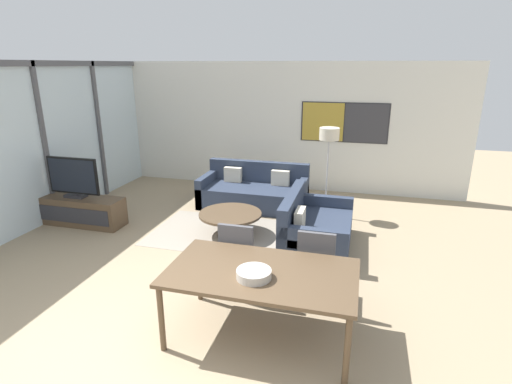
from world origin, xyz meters
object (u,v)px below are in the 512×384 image
dining_chair_left (239,254)px  fruit_bowl (254,274)px  sofa_main (254,192)px  coffee_table (230,218)px  dining_table (261,277)px  dining_chair_centre (317,262)px  tv_console (78,210)px  sofa_side (312,230)px  floor_lamp (329,141)px  television (73,178)px

dining_chair_left → fruit_bowl: size_ratio=2.81×
sofa_main → fruit_bowl: 4.26m
coffee_table → dining_table: 2.71m
coffee_table → fruit_bowl: bearing=-66.5°
coffee_table → dining_chair_centre: bearing=-45.5°
tv_console → fruit_bowl: (3.90, -2.31, 0.56)m
tv_console → dining_chair_centre: 4.63m
tv_console → fruit_bowl: size_ratio=4.96×
sofa_main → dining_chair_left: dining_chair_left is taller
sofa_side → floor_lamp: size_ratio=0.97×
sofa_side → fruit_bowl: 2.55m
tv_console → dining_chair_centre: (4.40, -1.39, 0.29)m
tv_console → floor_lamp: floor_lamp is taller
television → floor_lamp: floor_lamp is taller
fruit_bowl → dining_chair_left: bearing=116.2°
dining_table → dining_chair_centre: size_ratio=1.98×
dining_table → dining_chair_left: dining_chair_left is taller
sofa_side → coffee_table: (-1.38, 0.08, 0.02)m
tv_console → sofa_main: 3.30m
dining_table → floor_lamp: bearing=85.6°
sofa_side → floor_lamp: floor_lamp is taller
television → sofa_main: bearing=32.5°
dining_chair_centre → sofa_side: bearing=98.9°
dining_chair_centre → fruit_bowl: dining_chair_centre is taller
tv_console → television: bearing=90.0°
dining_chair_centre → fruit_bowl: 1.08m
tv_console → floor_lamp: (4.22, 1.59, 1.17)m
dining_chair_left → sofa_side: bearing=66.7°
coffee_table → dining_table: bearing=-64.4°
fruit_bowl → coffee_table: bearing=113.5°
sofa_side → television: bearing=92.4°
television → sofa_main: 3.35m
dining_chair_centre → floor_lamp: floor_lamp is taller
tv_console → sofa_side: (4.16, 0.18, 0.02)m
dining_table → dining_chair_left: 0.88m
television → dining_chair_left: television is taller
television → fruit_bowl: 4.53m
floor_lamp → dining_chair_left: bearing=-104.0°
sofa_main → floor_lamp: 1.85m
dining_table → sofa_main: bearing=106.4°
dining_chair_left → dining_chair_centre: (0.94, 0.04, 0.00)m
dining_table → sofa_side: bearing=84.5°
television → dining_chair_left: 3.76m
dining_chair_left → television: bearing=157.6°
sofa_main → floor_lamp: floor_lamp is taller
sofa_side → coffee_table: bearing=86.5°
tv_console → dining_chair_left: (3.47, -1.43, 0.29)m
coffee_table → sofa_side: bearing=-3.5°
coffee_table → floor_lamp: size_ratio=0.63×
coffee_table → dining_table: size_ratio=0.55×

